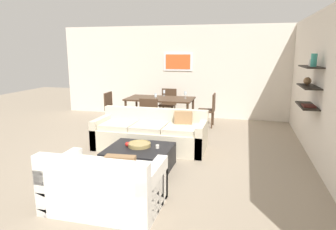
{
  "coord_description": "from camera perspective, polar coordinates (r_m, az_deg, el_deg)",
  "views": [
    {
      "loc": [
        1.75,
        -5.35,
        1.98
      ],
      "look_at": [
        0.33,
        0.2,
        0.75
      ],
      "focal_mm": 32.18,
      "sensor_mm": 36.0,
      "label": 1
    }
  ],
  "objects": [
    {
      "name": "ground_plane",
      "position": [
        5.97,
        -3.53,
        -7.28
      ],
      "size": [
        18.0,
        18.0,
        0.0
      ],
      "primitive_type": "plane",
      "color": "gray"
    },
    {
      "name": "back_wall_unit",
      "position": [
        9.02,
        5.11,
        8.09
      ],
      "size": [
        8.4,
        0.09,
        2.7
      ],
      "color": "silver",
      "rests_on": "ground"
    },
    {
      "name": "right_wall_shelf_unit",
      "position": [
        6.12,
        26.45,
        4.94
      ],
      "size": [
        0.34,
        8.2,
        2.7
      ],
      "color": "silver",
      "rests_on": "ground"
    },
    {
      "name": "sofa_beige",
      "position": [
        6.21,
        -3.25,
        -3.69
      ],
      "size": [
        2.26,
        0.9,
        0.78
      ],
      "color": "beige",
      "rests_on": "ground"
    },
    {
      "name": "loveseat_white",
      "position": [
        4.01,
        -11.89,
        -13.05
      ],
      "size": [
        1.42,
        0.9,
        0.78
      ],
      "color": "white",
      "rests_on": "ground"
    },
    {
      "name": "coffee_table",
      "position": [
        5.18,
        -5.45,
        -8.19
      ],
      "size": [
        1.07,
        0.94,
        0.38
      ],
      "color": "black",
      "rests_on": "ground"
    },
    {
      "name": "decorative_bowl",
      "position": [
        5.17,
        -5.45,
        -5.57
      ],
      "size": [
        0.39,
        0.39,
        0.07
      ],
      "color": "#99844C",
      "rests_on": "coffee_table"
    },
    {
      "name": "candle_jar",
      "position": [
        5.05,
        -2.03,
        -6.01
      ],
      "size": [
        0.06,
        0.06,
        0.06
      ],
      "primitive_type": "cylinder",
      "color": "silver",
      "rests_on": "coffee_table"
    },
    {
      "name": "apple_on_coffee_table",
      "position": [
        5.19,
        -7.71,
        -5.52
      ],
      "size": [
        0.08,
        0.08,
        0.08
      ],
      "primitive_type": "sphere",
      "color": "red",
      "rests_on": "coffee_table"
    },
    {
      "name": "dining_table",
      "position": [
        7.98,
        -1.51,
        2.74
      ],
      "size": [
        1.75,
        0.93,
        0.75
      ],
      "color": "#422D1E",
      "rests_on": "ground"
    },
    {
      "name": "dining_chair_left_near",
      "position": [
        8.26,
        -10.5,
        1.63
      ],
      "size": [
        0.44,
        0.44,
        0.88
      ],
      "color": "#422D1E",
      "rests_on": "ground"
    },
    {
      "name": "dining_chair_foot",
      "position": [
        7.19,
        -3.4,
        0.26
      ],
      "size": [
        0.44,
        0.44,
        0.88
      ],
      "color": "#422D1E",
      "rests_on": "ground"
    },
    {
      "name": "dining_chair_right_far",
      "position": [
        7.97,
        7.83,
        1.34
      ],
      "size": [
        0.44,
        0.44,
        0.88
      ],
      "color": "#422D1E",
      "rests_on": "ground"
    },
    {
      "name": "dining_chair_head",
      "position": [
        8.84,
        0.04,
        2.52
      ],
      "size": [
        0.44,
        0.44,
        0.88
      ],
      "color": "#422D1E",
      "rests_on": "ground"
    },
    {
      "name": "wine_glass_foot",
      "position": [
        7.57,
        -2.36,
        3.71
      ],
      "size": [
        0.06,
        0.06,
        0.18
      ],
      "color": "silver",
      "rests_on": "dining_table"
    },
    {
      "name": "wine_glass_right_far",
      "position": [
        7.91,
        3.32,
        4.11
      ],
      "size": [
        0.07,
        0.07,
        0.18
      ],
      "color": "silver",
      "rests_on": "dining_table"
    },
    {
      "name": "wine_glass_head",
      "position": [
        8.34,
        -0.75,
        4.4
      ],
      "size": [
        0.06,
        0.06,
        0.16
      ],
      "color": "silver",
      "rests_on": "dining_table"
    }
  ]
}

